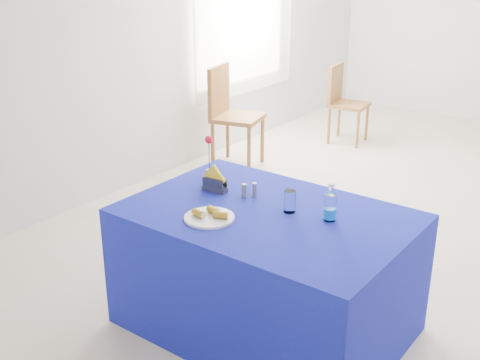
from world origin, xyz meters
name	(u,v)px	position (x,y,z in m)	size (l,w,h in m)	color
floor	(415,217)	(0.00, 0.00, 0.00)	(7.00, 7.00, 0.00)	beige
room_shell	(440,7)	(0.00, 0.00, 1.75)	(7.00, 7.00, 7.00)	silver
window_pane	(241,8)	(-2.47, 0.80, 1.55)	(0.04, 1.50, 1.60)	white
curtain	(247,8)	(-2.40, 0.80, 1.55)	(0.04, 1.75, 1.85)	white
plate	(209,218)	(-0.34, -2.35, 0.77)	(0.28, 0.28, 0.01)	silver
drinking_glass	(290,201)	(-0.04, -2.01, 0.82)	(0.07, 0.07, 0.13)	white
salt_shaker	(255,189)	(-0.33, -1.93, 0.80)	(0.03, 0.03, 0.09)	slate
pepper_shaker	(244,191)	(-0.37, -1.99, 0.80)	(0.03, 0.03, 0.09)	slate
blue_table	(266,271)	(-0.14, -2.08, 0.38)	(1.60, 1.10, 0.76)	#101B9A
water_bottle	(330,208)	(0.20, -1.96, 0.83)	(0.07, 0.07, 0.21)	white
napkin_holder	(215,184)	(-0.57, -2.02, 0.81)	(0.16, 0.08, 0.17)	#3B3B41
rose_vase	(209,158)	(-0.72, -1.89, 0.91)	(0.05, 0.05, 0.30)	#26262B
chair_win_a	(229,109)	(-2.11, 0.11, 0.61)	(0.58, 0.58, 1.05)	#9C672D
chair_win_b	(343,98)	(-1.55, 1.56, 0.53)	(0.46, 0.46, 0.91)	#9C672D
banana_pieces	(211,213)	(-0.34, -2.34, 0.79)	(0.20, 0.13, 0.04)	yellow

